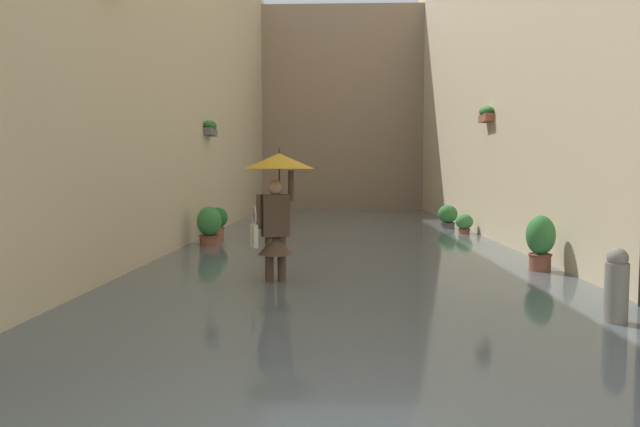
{
  "coord_description": "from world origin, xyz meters",
  "views": [
    {
      "loc": [
        0.14,
        2.35,
        1.69
      ],
      "look_at": [
        0.42,
        -6.16,
        1.1
      ],
      "focal_mm": 32.59,
      "sensor_mm": 36.0,
      "label": 1
    }
  ],
  "objects_px": {
    "potted_plant_near_left": "(540,244)",
    "mooring_bollard": "(616,292)",
    "potted_plant_far_left": "(448,217)",
    "potted_plant_near_right": "(209,227)",
    "potted_plant_mid_left": "(464,224)",
    "potted_plant_far_right": "(217,222)",
    "person_wading": "(277,192)"
  },
  "relations": [
    {
      "from": "potted_plant_near_left",
      "to": "mooring_bollard",
      "type": "xyz_separation_m",
      "value": [
        0.32,
        3.2,
        -0.11
      ]
    },
    {
      "from": "potted_plant_far_left",
      "to": "mooring_bollard",
      "type": "relative_size",
      "value": 0.86
    },
    {
      "from": "potted_plant_near_right",
      "to": "potted_plant_mid_left",
      "type": "bearing_deg",
      "value": -156.19
    },
    {
      "from": "potted_plant_near_right",
      "to": "potted_plant_far_right",
      "type": "bearing_deg",
      "value": -84.98
    },
    {
      "from": "person_wading",
      "to": "potted_plant_near_left",
      "type": "bearing_deg",
      "value": -165.78
    },
    {
      "from": "potted_plant_near_right",
      "to": "potted_plant_near_left",
      "type": "bearing_deg",
      "value": 152.77
    },
    {
      "from": "person_wading",
      "to": "potted_plant_near_left",
      "type": "relative_size",
      "value": 1.99
    },
    {
      "from": "person_wading",
      "to": "potted_plant_far_left",
      "type": "xyz_separation_m",
      "value": [
        -3.93,
        -8.19,
        -0.98
      ]
    },
    {
      "from": "potted_plant_mid_left",
      "to": "mooring_bollard",
      "type": "height_order",
      "value": "mooring_bollard"
    },
    {
      "from": "potted_plant_far_right",
      "to": "mooring_bollard",
      "type": "bearing_deg",
      "value": 127.12
    },
    {
      "from": "potted_plant_far_right",
      "to": "person_wading",
      "type": "bearing_deg",
      "value": 110.33
    },
    {
      "from": "potted_plant_mid_left",
      "to": "potted_plant_far_right",
      "type": "height_order",
      "value": "potted_plant_far_right"
    },
    {
      "from": "potted_plant_near_right",
      "to": "mooring_bollard",
      "type": "height_order",
      "value": "potted_plant_near_right"
    },
    {
      "from": "person_wading",
      "to": "mooring_bollard",
      "type": "relative_size",
      "value": 2.21
    },
    {
      "from": "potted_plant_far_right",
      "to": "mooring_bollard",
      "type": "height_order",
      "value": "mooring_bollard"
    },
    {
      "from": "potted_plant_far_left",
      "to": "potted_plant_far_right",
      "type": "bearing_deg",
      "value": 24.79
    },
    {
      "from": "mooring_bollard",
      "to": "potted_plant_mid_left",
      "type": "bearing_deg",
      "value": -92.22
    },
    {
      "from": "potted_plant_far_left",
      "to": "potted_plant_mid_left",
      "type": "bearing_deg",
      "value": 96.03
    },
    {
      "from": "potted_plant_far_left",
      "to": "potted_plant_near_right",
      "type": "height_order",
      "value": "potted_plant_near_right"
    },
    {
      "from": "potted_plant_far_right",
      "to": "potted_plant_near_right",
      "type": "bearing_deg",
      "value": 95.02
    },
    {
      "from": "potted_plant_near_left",
      "to": "potted_plant_near_right",
      "type": "distance_m",
      "value": 6.7
    },
    {
      "from": "potted_plant_near_left",
      "to": "potted_plant_mid_left",
      "type": "distance_m",
      "value": 5.71
    },
    {
      "from": "person_wading",
      "to": "potted_plant_mid_left",
      "type": "height_order",
      "value": "person_wading"
    },
    {
      "from": "potted_plant_mid_left",
      "to": "potted_plant_far_left",
      "type": "distance_m",
      "value": 1.46
    },
    {
      "from": "person_wading",
      "to": "potted_plant_near_left",
      "type": "distance_m",
      "value": 4.27
    },
    {
      "from": "mooring_bollard",
      "to": "potted_plant_near_left",
      "type": "bearing_deg",
      "value": -95.65
    },
    {
      "from": "person_wading",
      "to": "potted_plant_mid_left",
      "type": "distance_m",
      "value": 7.95
    },
    {
      "from": "potted_plant_mid_left",
      "to": "person_wading",
      "type": "bearing_deg",
      "value": 58.74
    },
    {
      "from": "potted_plant_far_right",
      "to": "potted_plant_near_right",
      "type": "relative_size",
      "value": 0.9
    },
    {
      "from": "person_wading",
      "to": "potted_plant_far_left",
      "type": "distance_m",
      "value": 9.14
    },
    {
      "from": "mooring_bollard",
      "to": "potted_plant_near_right",
      "type": "bearing_deg",
      "value": -48.0
    },
    {
      "from": "person_wading",
      "to": "mooring_bollard",
      "type": "xyz_separation_m",
      "value": [
        -3.74,
        2.17,
        -0.96
      ]
    }
  ]
}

